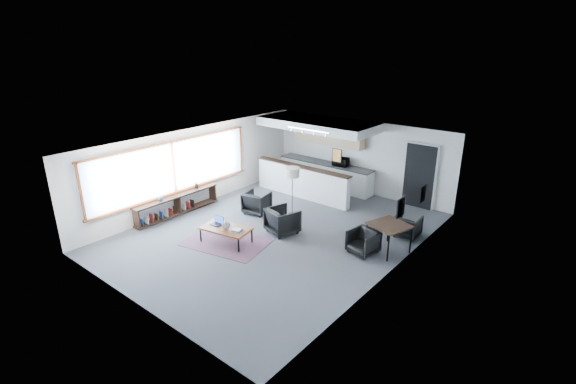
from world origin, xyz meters
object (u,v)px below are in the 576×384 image
Objects in this scene: microwave at (341,161)px; floor_lamp at (292,174)px; ceramic_pot at (226,225)px; armchair_right at (283,219)px; coffee_table at (226,229)px; dining_table at (389,227)px; dining_chair_near at (363,243)px; book_stack at (237,231)px; armchair_left at (257,201)px; laptop at (218,222)px; dining_chair_far at (407,227)px.

floor_lamp is at bearing -96.97° from microwave.
floor_lamp reaches higher than ceramic_pot.
coffee_table is at bearing 77.74° from armchair_right.
floor_lamp is 1.37× the size of dining_table.
ceramic_pot is 0.20× the size of dining_table.
armchair_right reaches higher than coffee_table.
book_stack is at bearing -137.47° from dining_chair_near.
dining_table is 2.08× the size of microwave.
ceramic_pot is 5.60m from microwave.
armchair_left is (-0.86, 2.11, -0.18)m from ceramic_pot.
floor_lamp is at bearing 175.46° from dining_table.
dining_chair_near is (2.76, 1.84, -0.19)m from book_stack.
book_stack is at bearing -10.78° from coffee_table.
armchair_right reaches higher than ceramic_pot.
laptop is at bearing -101.84° from floor_lamp.
dining_chair_near is (3.53, 1.82, -0.21)m from laptop.
armchair_left reaches higher than book_stack.
dining_chair_far is at bearing 88.53° from dining_table.
laptop reaches higher than dining_chair_near.
floor_lamp reaches higher than armchair_right.
ceramic_pot is at bearing 81.07° from armchair_right.
armchair_right is (1.58, -0.61, 0.03)m from armchair_left.
coffee_table is 1.65m from armchair_right.
ceramic_pot is 1.67m from armchair_right.
armchair_left is 1.69m from armchair_right.
microwave reaches higher than ceramic_pot.
dining_table is at bearing 85.65° from dining_chair_far.
armchair_right is at bearing 50.42° from coffee_table.
floor_lamp reaches higher than dining_chair_far.
dining_table is at bearing -145.83° from armchair_right.
laptop reaches higher than dining_chair_far.
armchair_left reaches higher than coffee_table.
dining_chair_near reaches higher than book_stack.
coffee_table is 3.68m from dining_chair_near.
laptop reaches higher than book_stack.
armchair_right is (0.36, 1.45, -0.08)m from book_stack.
armchair_right is at bearing 147.01° from armchair_left.
coffee_table is 2.53× the size of dining_chair_far.
dining_chair_near is at bearing -131.27° from dining_table.
dining_table reaches higher than book_stack.
laptop is 4.61m from dining_table.
microwave is at bearing 137.96° from dining_table.
dining_table reaches higher than dining_chair_far.
dining_chair_far is 1.06× the size of microwave.
coffee_table is at bearing -94.59° from floor_lamp.
floor_lamp is (0.21, 2.62, 0.95)m from coffee_table.
armchair_left reaches higher than ceramic_pot.
microwave is at bearing 80.19° from laptop.
armchair_left is 1.38× the size of microwave.
dining_chair_far is (2.87, 2.04, -0.12)m from armchair_right.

